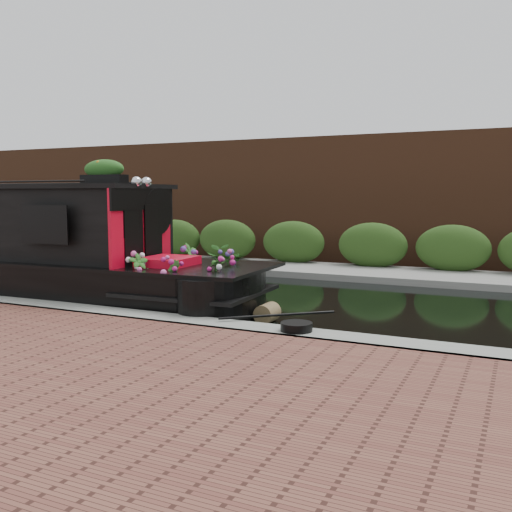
% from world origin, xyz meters
% --- Properties ---
extents(ground, '(80.00, 80.00, 0.00)m').
position_xyz_m(ground, '(0.00, 0.00, 0.00)').
color(ground, black).
rests_on(ground, ground).
extents(near_bank_coping, '(40.00, 0.60, 0.50)m').
position_xyz_m(near_bank_coping, '(0.00, -3.30, 0.00)').
color(near_bank_coping, gray).
rests_on(near_bank_coping, ground).
extents(far_bank_path, '(40.00, 2.40, 0.34)m').
position_xyz_m(far_bank_path, '(0.00, 4.20, 0.00)').
color(far_bank_path, gray).
rests_on(far_bank_path, ground).
extents(far_hedge, '(40.00, 1.10, 2.80)m').
position_xyz_m(far_hedge, '(0.00, 5.10, 0.00)').
color(far_hedge, '#274617').
rests_on(far_hedge, ground).
extents(far_brick_wall, '(40.00, 1.00, 8.00)m').
position_xyz_m(far_brick_wall, '(0.00, 7.20, 0.00)').
color(far_brick_wall, '#57311D').
rests_on(far_brick_wall, ground).
extents(rope_fender, '(0.33, 0.43, 0.33)m').
position_xyz_m(rope_fender, '(2.18, -1.98, 0.17)').
color(rope_fender, brown).
rests_on(rope_fender, ground).
extents(coiled_mooring_rope, '(0.45, 0.45, 0.12)m').
position_xyz_m(coiled_mooring_rope, '(3.21, -3.27, 0.31)').
color(coiled_mooring_rope, black).
rests_on(coiled_mooring_rope, near_bank_coping).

